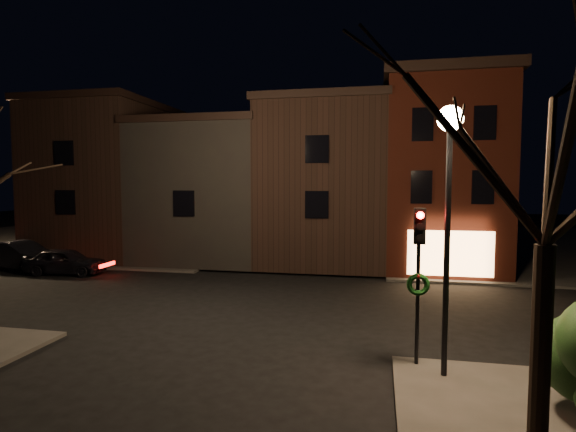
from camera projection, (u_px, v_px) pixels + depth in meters
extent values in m
plane|color=black|center=(261.00, 303.00, 18.03)|extent=(120.00, 120.00, 0.00)
cube|color=#2D2B28|center=(108.00, 235.00, 41.54)|extent=(30.00, 30.00, 0.12)
cube|color=#3F130B|center=(441.00, 178.00, 25.37)|extent=(6.00, 8.00, 10.00)
cube|color=black|center=(443.00, 83.00, 24.99)|extent=(6.50, 8.50, 0.50)
cube|color=#F1AF6C|center=(450.00, 253.00, 21.67)|extent=(4.00, 0.12, 2.20)
cube|color=black|center=(328.00, 186.00, 27.67)|extent=(7.00, 10.00, 9.00)
cube|color=black|center=(328.00, 109.00, 27.33)|extent=(7.30, 10.30, 0.40)
cube|color=black|center=(217.00, 194.00, 29.14)|extent=(7.50, 10.00, 8.00)
cube|color=black|center=(216.00, 129.00, 28.84)|extent=(7.80, 10.30, 0.40)
cube|color=black|center=(116.00, 182.00, 30.52)|extent=(7.00, 10.00, 9.50)
cube|color=black|center=(114.00, 109.00, 30.17)|extent=(7.30, 10.30, 0.40)
cylinder|color=black|center=(447.00, 253.00, 10.72)|extent=(0.14, 0.14, 6.00)
sphere|color=#FFD18C|center=(450.00, 118.00, 10.49)|extent=(0.60, 0.60, 0.60)
cylinder|color=black|center=(418.00, 288.00, 11.49)|extent=(0.10, 0.10, 4.00)
cube|color=black|center=(420.00, 226.00, 11.20)|extent=(0.28, 0.22, 0.90)
cylinder|color=#FF0C07|center=(420.00, 215.00, 11.07)|extent=(0.18, 0.06, 0.18)
cylinder|color=black|center=(420.00, 227.00, 11.09)|extent=(0.18, 0.06, 0.18)
cylinder|color=black|center=(420.00, 238.00, 11.11)|extent=(0.18, 0.06, 0.18)
torus|color=#0C380F|center=(418.00, 284.00, 11.40)|extent=(0.58, 0.14, 0.58)
sphere|color=#990C0C|center=(418.00, 276.00, 11.36)|extent=(0.12, 0.12, 0.12)
cylinder|color=black|center=(541.00, 343.00, 8.10)|extent=(0.36, 0.36, 3.57)
imported|color=black|center=(65.00, 261.00, 23.69)|extent=(4.27, 2.09, 1.40)
imported|color=black|center=(20.00, 256.00, 24.89)|extent=(4.99, 2.32, 1.58)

